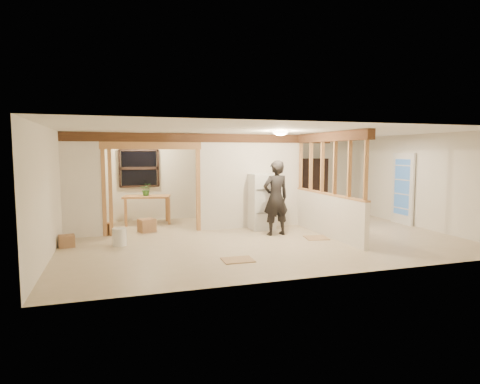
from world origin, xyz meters
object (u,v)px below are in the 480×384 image
object	(u,v)px
work_table	(147,210)
shop_vac	(89,217)
woman	(276,198)
bookshelf	(314,186)
refrigerator	(262,202)

from	to	relation	value
work_table	shop_vac	bearing A→B (deg)	-164.15
woman	work_table	distance (m)	3.85
bookshelf	refrigerator	bearing A→B (deg)	-140.56
woman	work_table	world-z (taller)	woman
work_table	bookshelf	bearing A→B (deg)	16.93
refrigerator	work_table	bearing A→B (deg)	148.77
shop_vac	bookshelf	distance (m)	7.04
refrigerator	work_table	distance (m)	3.31
work_table	bookshelf	distance (m)	5.51
refrigerator	woman	world-z (taller)	woman
refrigerator	shop_vac	world-z (taller)	refrigerator
refrigerator	shop_vac	distance (m)	4.65
woman	shop_vac	size ratio (longest dim) A/B	3.12
shop_vac	work_table	bearing A→B (deg)	3.85
work_table	shop_vac	distance (m)	1.53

